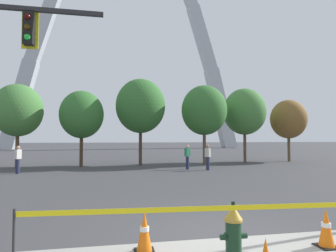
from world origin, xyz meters
TOP-DOWN VIEW (x-y plane):
  - ground_plane at (0.00, 0.00)m, footprint 240.00×240.00m
  - fire_hydrant at (-0.09, -1.23)m, footprint 0.46×0.48m
  - caution_tape_barrier at (-0.48, -1.42)m, footprint 5.95×0.43m
  - traffic_cone_by_hydrant at (1.89, -0.94)m, footprint 0.36×0.36m
  - traffic_cone_mid_sidewalk at (-1.49, -0.55)m, footprint 0.36×0.36m
  - monument_arch at (0.00, 49.64)m, footprint 44.73×2.49m
  - tree_far_left at (-8.62, 15.34)m, footprint 3.29×3.29m
  - tree_left_mid at (-4.40, 15.42)m, footprint 3.10×3.10m
  - tree_center_left at (-0.16, 15.55)m, footprint 3.70×3.70m
  - tree_center_right at (4.67, 15.11)m, footprint 3.47×3.47m
  - tree_right_mid at (8.67, 16.55)m, footprint 3.55×3.55m
  - tree_far_right at (12.89, 16.75)m, footprint 3.07×3.07m
  - pedestrian_walking_left at (-7.48, 11.87)m, footprint 0.34×0.39m
  - pedestrian_standing_center at (3.76, 11.58)m, footprint 0.35×0.39m
  - pedestrian_walking_right at (2.63, 12.33)m, footprint 0.39×0.33m

SIDE VIEW (x-z plane):
  - ground_plane at x=0.00m, z-range 0.00..0.00m
  - traffic_cone_by_hydrant at x=1.89m, z-range -0.01..0.72m
  - traffic_cone_mid_sidewalk at x=-1.49m, z-range -0.01..0.72m
  - fire_hydrant at x=-0.09m, z-range -0.03..0.96m
  - caution_tape_barrier at x=-0.48m, z-range 0.20..1.22m
  - pedestrian_walking_left at x=-7.48m, z-range 0.02..1.61m
  - pedestrian_standing_center at x=3.76m, z-range 0.02..1.61m
  - pedestrian_walking_right at x=2.63m, z-range 0.02..1.61m
  - tree_far_right at x=12.89m, z-range 0.99..6.36m
  - tree_left_mid at x=-4.40m, z-range 1.00..6.43m
  - tree_far_left at x=-8.62m, z-range 1.06..6.82m
  - tree_center_right at x=4.67m, z-range 1.12..7.19m
  - tree_right_mid at x=8.67m, z-range 1.14..7.35m
  - tree_center_left at x=-0.16m, z-range 1.19..7.66m
  - monument_arch at x=0.00m, z-range -3.21..45.79m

